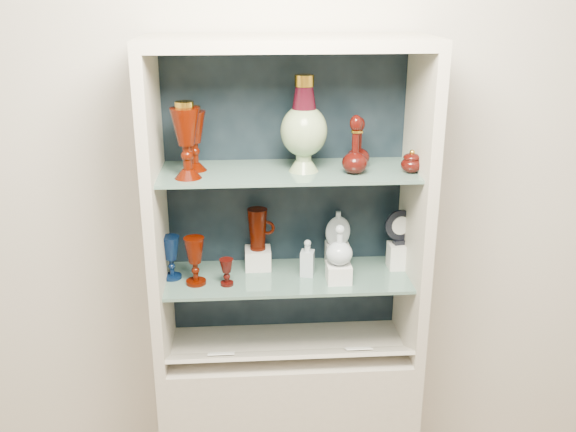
{
  "coord_description": "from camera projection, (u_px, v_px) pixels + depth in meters",
  "views": [
    {
      "loc": [
        -0.16,
        -0.69,
        2.09
      ],
      "look_at": [
        0.0,
        1.53,
        1.3
      ],
      "focal_mm": 40.0,
      "sensor_mm": 36.0,
      "label": 1
    }
  ],
  "objects": [
    {
      "name": "pedestal_lamp_left",
      "position": [
        186.0,
        140.0,
        2.18
      ],
      "size": [
        0.13,
        0.13,
        0.27
      ],
      "primitive_type": null,
      "rotation": [
        0.0,
        0.0,
        0.34
      ],
      "color": "#450D00",
      "rests_on": "shelf_upper"
    },
    {
      "name": "enamel_urn",
      "position": [
        304.0,
        124.0,
        2.25
      ],
      "size": [
        0.2,
        0.2,
        0.34
      ],
      "primitive_type": null,
      "rotation": [
        0.0,
        0.0,
        0.21
      ],
      "color": "#134B2B",
      "rests_on": "shelf_upper"
    },
    {
      "name": "ruby_decanter_a",
      "position": [
        355.0,
        141.0,
        2.24
      ],
      "size": [
        0.12,
        0.12,
        0.23
      ],
      "primitive_type": null,
      "rotation": [
        0.0,
        0.0,
        0.33
      ],
      "color": "#3D0B07",
      "rests_on": "shelf_upper"
    },
    {
      "name": "ruby_goblet_small",
      "position": [
        227.0,
        272.0,
        2.37
      ],
      "size": [
        0.07,
        0.07,
        0.1
      ],
      "primitive_type": null,
      "rotation": [
        0.0,
        0.0,
        0.38
      ],
      "color": "#3D0B07",
      "rests_on": "shelf_lower"
    },
    {
      "name": "cabinet_side_right",
      "position": [
        416.0,
        207.0,
        2.39
      ],
      "size": [
        0.04,
        0.4,
        1.15
      ],
      "primitive_type": "cube",
      "color": "#BDB3A0",
      "rests_on": "cabinet_base"
    },
    {
      "name": "cobalt_goblet",
      "position": [
        171.0,
        258.0,
        2.41
      ],
      "size": [
        0.07,
        0.07,
        0.17
      ],
      "primitive_type": null,
      "rotation": [
        0.0,
        0.0,
        -0.03
      ],
      "color": "#0A1B3E",
      "rests_on": "shelf_lower"
    },
    {
      "name": "clear_round_decanter",
      "position": [
        339.0,
        246.0,
        2.37
      ],
      "size": [
        0.11,
        0.11,
        0.15
      ],
      "primitive_type": null,
      "rotation": [
        0.0,
        0.0,
        -0.17
      ],
      "color": "#ABBBC5",
      "rests_on": "riser_clear_round_decanter"
    },
    {
      "name": "riser_ruby_pitcher",
      "position": [
        258.0,
        258.0,
        2.52
      ],
      "size": [
        0.1,
        0.1,
        0.08
      ],
      "primitive_type": "cube",
      "color": "silver",
      "rests_on": "shelf_lower"
    },
    {
      "name": "shelf_upper",
      "position": [
        288.0,
        172.0,
        2.33
      ],
      "size": [
        0.92,
        0.34,
        0.01
      ],
      "primitive_type": "cube",
      "color": "slate",
      "rests_on": "cabinet_side_left"
    },
    {
      "name": "riser_flat_flask",
      "position": [
        337.0,
        254.0,
        2.54
      ],
      "size": [
        0.09,
        0.09,
        0.09
      ],
      "primitive_type": "cube",
      "color": "silver",
      "rests_on": "shelf_lower"
    },
    {
      "name": "flat_flask",
      "position": [
        338.0,
        227.0,
        2.51
      ],
      "size": [
        0.1,
        0.05,
        0.14
      ],
      "primitive_type": null,
      "rotation": [
        0.0,
        0.0,
        0.1
      ],
      "color": "#ACBAC1",
      "rests_on": "riser_flat_flask"
    },
    {
      "name": "riser_clear_round_decanter",
      "position": [
        339.0,
        273.0,
        2.4
      ],
      "size": [
        0.09,
        0.09,
        0.07
      ],
      "primitive_type": "cube",
      "color": "silver",
      "rests_on": "shelf_lower"
    },
    {
      "name": "ruby_goblet_tall",
      "position": [
        195.0,
        261.0,
        2.37
      ],
      "size": [
        0.08,
        0.08,
        0.18
      ],
      "primitive_type": null,
      "rotation": [
        0.0,
        0.0,
        0.06
      ],
      "color": "#450D00",
      "rests_on": "shelf_lower"
    },
    {
      "name": "wall_back",
      "position": [
        284.0,
        174.0,
        2.54
      ],
      "size": [
        3.5,
        0.02,
        2.8
      ],
      "primitive_type": "cube",
      "color": "beige",
      "rests_on": "ground"
    },
    {
      "name": "clear_square_bottle",
      "position": [
        307.0,
        258.0,
        2.44
      ],
      "size": [
        0.06,
        0.06,
        0.15
      ],
      "primitive_type": null,
      "rotation": [
        0.0,
        0.0,
        -0.24
      ],
      "color": "#ABBBC5",
      "rests_on": "shelf_lower"
    },
    {
      "name": "lidded_bowl",
      "position": [
        412.0,
        161.0,
        2.28
      ],
      "size": [
        0.1,
        0.1,
        0.09
      ],
      "primitive_type": null,
      "rotation": [
        0.0,
        0.0,
        -0.38
      ],
      "color": "#3D0B07",
      "rests_on": "shelf_upper"
    },
    {
      "name": "cabinet_back_panel",
      "position": [
        285.0,
        194.0,
        2.53
      ],
      "size": [
        0.98,
        0.02,
        1.15
      ],
      "primitive_type": "cube",
      "color": "black",
      "rests_on": "cabinet_base"
    },
    {
      "name": "label_ledge",
      "position": [
        290.0,
        355.0,
        2.43
      ],
      "size": [
        0.92,
        0.17,
        0.09
      ],
      "primitive_type": "cube",
      "rotation": [
        -0.44,
        0.0,
        0.0
      ],
      "color": "#BDB3A0",
      "rests_on": "cabinet_base"
    },
    {
      "name": "ruby_decanter_b",
      "position": [
        359.0,
        141.0,
        2.33
      ],
      "size": [
        0.11,
        0.11,
        0.2
      ],
      "primitive_type": null,
      "rotation": [
        0.0,
        0.0,
        -0.39
      ],
      "color": "#3D0B07",
      "rests_on": "shelf_upper"
    },
    {
      "name": "pedestal_lamp_right",
      "position": [
        194.0,
        139.0,
        2.28
      ],
      "size": [
        0.11,
        0.11,
        0.23
      ],
      "primitive_type": null,
      "rotation": [
        0.0,
        0.0,
        0.23
      ],
      "color": "#450D00",
      "rests_on": "shelf_upper"
    },
    {
      "name": "shelf_lower",
      "position": [
        288.0,
        277.0,
        2.47
      ],
      "size": [
        0.92,
        0.34,
        0.01
      ],
      "primitive_type": "cube",
      "color": "slate",
      "rests_on": "cabinet_side_left"
    },
    {
      "name": "cabinet_base",
      "position": [
        288.0,
        425.0,
        2.67
      ],
      "size": [
        1.0,
        0.4,
        0.75
      ],
      "primitive_type": "cube",
      "color": "#BDB3A0",
      "rests_on": "ground"
    },
    {
      "name": "label_card_0",
      "position": [
        221.0,
        354.0,
        2.41
      ],
      "size": [
        0.1,
        0.06,
        0.03
      ],
      "primitive_type": "cube",
      "rotation": [
        -0.44,
        0.0,
        0.0
      ],
      "color": "white",
      "rests_on": "label_ledge"
    },
    {
      "name": "ruby_pitcher",
      "position": [
        257.0,
        229.0,
        2.48
      ],
      "size": [
        0.14,
        0.1,
        0.16
      ],
      "primitive_type": null,
      "rotation": [
        0.0,
        0.0,
        -0.19
      ],
      "color": "#450D00",
      "rests_on": "riser_ruby_pitcher"
    },
    {
      "name": "cameo_medallion",
      "position": [
        400.0,
        227.0,
        2.48
      ],
      "size": [
        0.13,
        0.06,
        0.14
      ],
      "primitive_type": null,
      "rotation": [
        0.0,
        0.0,
        0.17
      ],
      "color": "black",
      "rests_on": "riser_cameo_medallion"
    },
    {
      "name": "cabinet_top_cap",
      "position": [
        288.0,
        42.0,
        2.15
      ],
      "size": [
        1.0,
        0.4,
        0.04
      ],
      "primitive_type": "cube",
      "color": "#BDB3A0",
      "rests_on": "cabinet_side_left"
    },
    {
      "name": "riser_cameo_medallion",
      "position": [
        398.0,
        256.0,
        2.52
      ],
      "size": [
        0.08,
        0.08,
        0.1
      ],
      "primitive_type": "cube",
      "color": "silver",
      "rests_on": "shelf_lower"
    },
    {
      "name": "label_card_1",
      "position": [
        358.0,
        349.0,
        2.45
      ],
      "size": [
        0.1,
        0.06,
        0.03
      ],
      "primitive_type": "cube",
      "rotation": [
        -0.44,
        0.0,
        0.0
      ],
      "color": "white",
      "rests_on": "label_ledge"
    },
    {
      "name": "cabinet_side_left",
      "position": [
        156.0,
        213.0,
        2.32
      ],
      "size": [
        0.04,
        0.4,
        1.15
      ],
      "primitive_type": "cube",
      "color": "#BDB3A0",
      "rests_on": "cabinet_base"
    }
  ]
}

